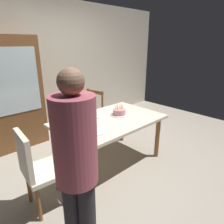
{
  "coord_description": "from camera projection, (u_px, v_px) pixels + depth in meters",
  "views": [
    {
      "loc": [
        -1.83,
        -1.99,
        1.78
      ],
      "look_at": [
        0.05,
        0.0,
        0.82
      ],
      "focal_mm": 32.01,
      "sensor_mm": 36.0,
      "label": 1
    }
  ],
  "objects": [
    {
      "name": "ground",
      "position": [
        110.0,
        162.0,
        3.15
      ],
      "size": [
        6.4,
        6.4,
        0.0
      ],
      "primitive_type": "plane",
      "color": "#9E9384"
    },
    {
      "name": "back_wall",
      "position": [
        47.0,
        68.0,
        3.99
      ],
      "size": [
        6.4,
        0.1,
        2.6
      ],
      "primitive_type": "cube",
      "color": "beige",
      "rests_on": "ground"
    },
    {
      "name": "dining_table",
      "position": [
        110.0,
        125.0,
        2.93
      ],
      "size": [
        1.56,
        0.99,
        0.72
      ],
      "color": "beige",
      "rests_on": "ground"
    },
    {
      "name": "birthday_cake",
      "position": [
        119.0,
        112.0,
        3.06
      ],
      "size": [
        0.28,
        0.28,
        0.16
      ],
      "color": "silver",
      "rests_on": "dining_table"
    },
    {
      "name": "plate_near_celebrant",
      "position": [
        96.0,
        132.0,
        2.47
      ],
      "size": [
        0.22,
        0.22,
        0.01
      ],
      "primitive_type": "cylinder",
      "color": "white",
      "rests_on": "dining_table"
    },
    {
      "name": "plate_far_side",
      "position": [
        96.0,
        116.0,
        3.01
      ],
      "size": [
        0.22,
        0.22,
        0.01
      ],
      "primitive_type": "cylinder",
      "color": "white",
      "rests_on": "dining_table"
    },
    {
      "name": "fork_near_celebrant",
      "position": [
        86.0,
        136.0,
        2.37
      ],
      "size": [
        0.18,
        0.04,
        0.01
      ],
      "primitive_type": "cube",
      "rotation": [
        0.0,
        0.0,
        -0.14
      ],
      "color": "silver",
      "rests_on": "dining_table"
    },
    {
      "name": "fork_far_side",
      "position": [
        87.0,
        119.0,
        2.91
      ],
      "size": [
        0.18,
        0.03,
        0.01
      ],
      "primitive_type": "cube",
      "rotation": [
        0.0,
        0.0,
        -0.1
      ],
      "color": "silver",
      "rests_on": "dining_table"
    },
    {
      "name": "chair_spindle_back",
      "position": [
        89.0,
        118.0,
        3.71
      ],
      "size": [
        0.5,
        0.5,
        0.95
      ],
      "color": "brown",
      "rests_on": "ground"
    },
    {
      "name": "chair_upholstered",
      "position": [
        37.0,
        167.0,
        2.12
      ],
      "size": [
        0.48,
        0.48,
        0.95
      ],
      "color": "beige",
      "rests_on": "ground"
    },
    {
      "name": "person_celebrant",
      "position": [
        76.0,
        164.0,
        1.48
      ],
      "size": [
        0.32,
        0.32,
        1.64
      ],
      "color": "#262328",
      "rests_on": "ground"
    },
    {
      "name": "china_cabinet",
      "position": [
        7.0,
        95.0,
        3.32
      ],
      "size": [
        1.1,
        0.45,
        1.9
      ],
      "color": "brown",
      "rests_on": "ground"
    }
  ]
}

